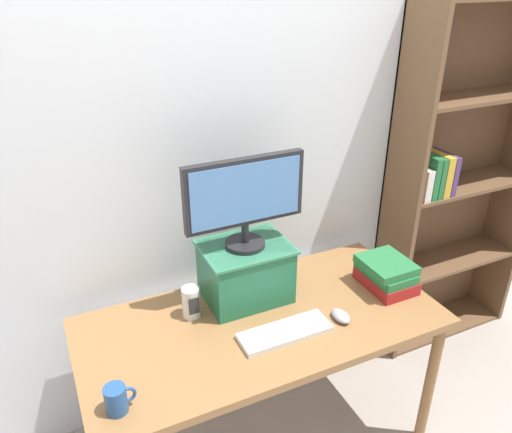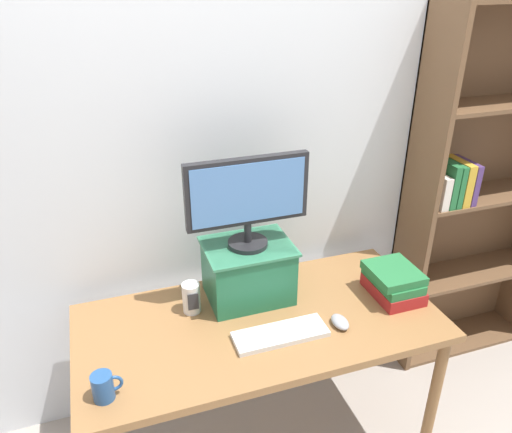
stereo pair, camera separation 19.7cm
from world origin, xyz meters
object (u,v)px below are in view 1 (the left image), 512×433
object	(u,v)px
bookshelf_unit	(455,182)
keyboard	(285,332)
riser_box	(245,270)
desk_speaker	(191,302)
desk	(262,333)
computer_mouse	(341,316)
computer_monitor	(245,197)
coffee_mug	(117,399)
book_stack	(386,273)

from	to	relation	value
bookshelf_unit	keyboard	size ratio (longest dim) A/B	5.09
riser_box	desk_speaker	bearing A→B (deg)	-173.75
desk	riser_box	bearing A→B (deg)	87.59
riser_box	desk_speaker	size ratio (longest dim) A/B	2.76
bookshelf_unit	computer_mouse	size ratio (longest dim) A/B	18.81
desk	computer_monitor	xyz separation A→B (m)	(0.01, 0.18, 0.57)
keyboard	computer_mouse	world-z (taller)	computer_mouse
desk	riser_box	world-z (taller)	riser_box
computer_mouse	desk_speaker	distance (m)	0.64
bookshelf_unit	computer_mouse	xyz separation A→B (m)	(-1.06, -0.48, -0.23)
coffee_mug	book_stack	bearing A→B (deg)	9.17
coffee_mug	desk_speaker	size ratio (longest dim) A/B	0.78
riser_box	book_stack	size ratio (longest dim) A/B	1.46
computer_mouse	coffee_mug	bearing A→B (deg)	-174.82
desk	computer_monitor	distance (m)	0.59
computer_monitor	computer_mouse	bearing A→B (deg)	-47.46
computer_mouse	book_stack	world-z (taller)	book_stack
desk_speaker	bookshelf_unit	bearing A→B (deg)	6.63
bookshelf_unit	book_stack	world-z (taller)	bookshelf_unit
book_stack	desk_speaker	bearing A→B (deg)	168.82
computer_monitor	desk_speaker	size ratio (longest dim) A/B	3.78
computer_monitor	desk_speaker	xyz separation A→B (m)	(-0.27, -0.03, -0.42)
desk	coffee_mug	size ratio (longest dim) A/B	14.21
coffee_mug	computer_mouse	bearing A→B (deg)	5.18
keyboard	coffee_mug	distance (m)	0.70
keyboard	desk_speaker	world-z (taller)	desk_speaker
bookshelf_unit	computer_monitor	distance (m)	1.39
keyboard	computer_mouse	distance (m)	0.26
bookshelf_unit	coffee_mug	xyz separation A→B (m)	(-2.02, -0.57, -0.20)
computer_monitor	book_stack	world-z (taller)	computer_monitor
keyboard	desk_speaker	distance (m)	0.41
book_stack	riser_box	bearing A→B (deg)	161.78
computer_mouse	desk	bearing A→B (deg)	154.89
book_stack	coffee_mug	world-z (taller)	book_stack
computer_monitor	computer_mouse	size ratio (longest dim) A/B	5.02
riser_box	coffee_mug	bearing A→B (deg)	-147.96
computer_mouse	desk_speaker	size ratio (longest dim) A/B	0.75
computer_monitor	coffee_mug	xyz separation A→B (m)	(-0.65, -0.41, -0.44)
desk	desk_speaker	bearing A→B (deg)	149.40
keyboard	riser_box	bearing A→B (deg)	96.73
keyboard	book_stack	world-z (taller)	book_stack
desk	computer_monitor	size ratio (longest dim) A/B	2.93
desk	coffee_mug	bearing A→B (deg)	-160.57
bookshelf_unit	coffee_mug	distance (m)	2.10
computer_mouse	desk_speaker	xyz separation A→B (m)	(-0.56, 0.29, 0.05)
desk	riser_box	size ratio (longest dim) A/B	4.00
book_stack	keyboard	bearing A→B (deg)	-169.93
computer_monitor	book_stack	size ratio (longest dim) A/B	1.99
computer_mouse	bookshelf_unit	bearing A→B (deg)	24.42
bookshelf_unit	riser_box	distance (m)	1.37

